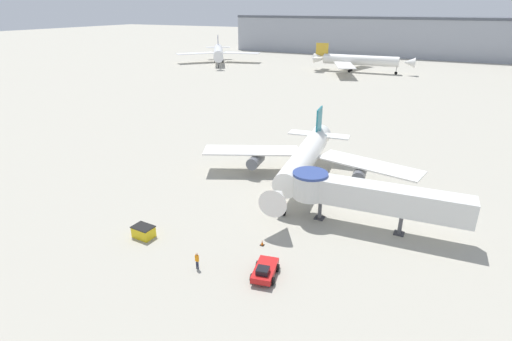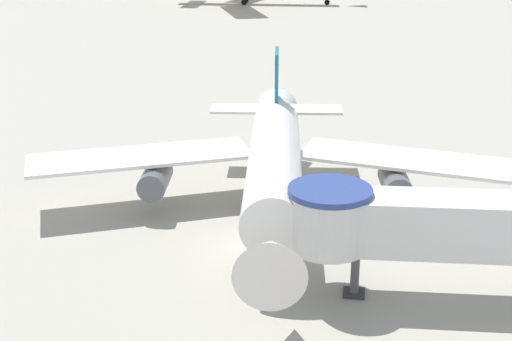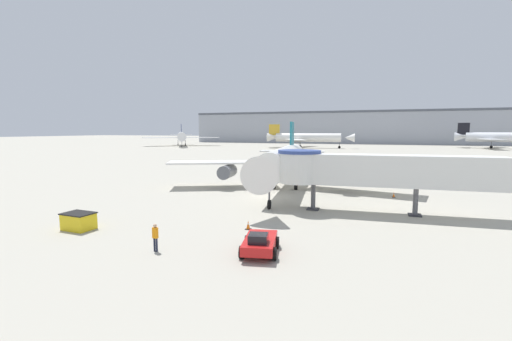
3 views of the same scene
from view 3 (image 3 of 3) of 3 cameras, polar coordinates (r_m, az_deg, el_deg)
The scene contains 12 objects.
ground_plane at distance 39.29m, azimuth 1.97°, elevation -4.45°, with size 800.00×800.00×0.00m, color #A8A393.
main_airplane at distance 42.44m, azimuth 4.58°, elevation 1.51°, with size 31.85×26.86×8.86m.
jet_bridge at distance 32.85m, azimuth 18.19°, elevation 0.14°, with size 19.50×4.59×5.71m.
pushback_tug_red at distance 21.58m, azimuth 0.64°, elevation -11.95°, with size 2.72×4.03×1.47m.
service_container_yellow at distance 29.87m, azimuth -27.45°, elevation -7.49°, with size 2.40×1.79×1.31m.
traffic_cone_near_nose at distance 26.69m, azimuth -1.31°, elevation -9.09°, with size 0.42×0.42×0.69m.
traffic_cone_starboard_wing at distance 42.10m, azimuth 21.98°, elevation -3.78°, with size 0.36×0.36×0.61m.
ground_crew_marshaller at distance 22.74m, azimuth -16.44°, elevation -10.35°, with size 0.36×0.23×1.78m.
background_jet_black_tail at distance 176.16m, azimuth 35.43°, elevation 4.55°, with size 35.22×34.31×10.89m.
background_jet_navy_tail at distance 170.95m, azimuth -12.31°, elevation 5.60°, with size 33.48×35.33×10.87m.
background_jet_gold_tail at distance 150.11m, azimuth 8.28°, elevation 5.45°, with size 37.60×41.01×10.26m.
terminal_building at distance 213.04m, azimuth 13.27°, elevation 7.00°, with size 173.43×24.92×18.71m.
Camera 3 is at (11.50, -36.79, 7.59)m, focal length 24.00 mm.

